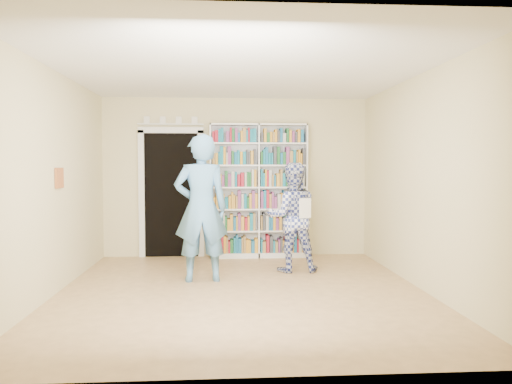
# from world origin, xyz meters

# --- Properties ---
(floor) EXTENTS (5.00, 5.00, 0.00)m
(floor) POSITION_xyz_m (0.00, 0.00, 0.00)
(floor) COLOR #957148
(floor) RESTS_ON ground
(ceiling) EXTENTS (5.00, 5.00, 0.00)m
(ceiling) POSITION_xyz_m (0.00, 0.00, 2.70)
(ceiling) COLOR white
(ceiling) RESTS_ON wall_back
(wall_back) EXTENTS (4.50, 0.00, 4.50)m
(wall_back) POSITION_xyz_m (0.00, 2.50, 1.35)
(wall_back) COLOR beige
(wall_back) RESTS_ON floor
(wall_left) EXTENTS (0.00, 5.00, 5.00)m
(wall_left) POSITION_xyz_m (-2.25, 0.00, 1.35)
(wall_left) COLOR beige
(wall_left) RESTS_ON floor
(wall_right) EXTENTS (0.00, 5.00, 5.00)m
(wall_right) POSITION_xyz_m (2.25, 0.00, 1.35)
(wall_right) COLOR beige
(wall_right) RESTS_ON floor
(bookshelf) EXTENTS (1.64, 0.31, 2.25)m
(bookshelf) POSITION_xyz_m (0.38, 2.34, 1.14)
(bookshelf) COLOR white
(bookshelf) RESTS_ON floor
(doorway) EXTENTS (1.10, 0.08, 2.43)m
(doorway) POSITION_xyz_m (-1.10, 2.48, 1.18)
(doorway) COLOR black
(doorway) RESTS_ON floor
(wall_art) EXTENTS (0.03, 0.25, 0.25)m
(wall_art) POSITION_xyz_m (-2.23, 0.20, 1.40)
(wall_art) COLOR brown
(wall_art) RESTS_ON wall_left
(man_blue) EXTENTS (0.76, 0.54, 1.97)m
(man_blue) POSITION_xyz_m (-0.52, 0.62, 0.98)
(man_blue) COLOR #558DBD
(man_blue) RESTS_ON floor
(man_plaid) EXTENTS (0.78, 0.61, 1.60)m
(man_plaid) POSITION_xyz_m (0.78, 1.16, 0.80)
(man_plaid) COLOR navy
(man_plaid) RESTS_ON floor
(paper_sheet) EXTENTS (0.18, 0.09, 0.28)m
(paper_sheet) POSITION_xyz_m (0.93, 0.89, 0.95)
(paper_sheet) COLOR white
(paper_sheet) RESTS_ON man_plaid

